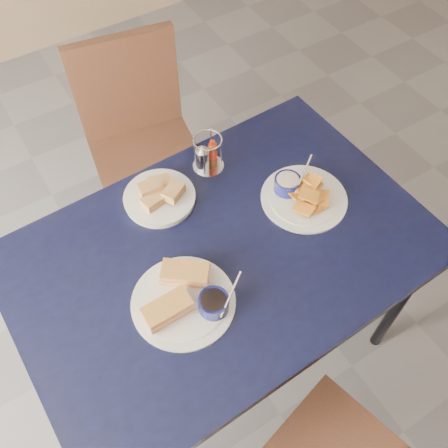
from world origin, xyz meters
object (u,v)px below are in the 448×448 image
plantain_plate (300,193)px  condiment_caddy (207,156)px  chair_far (136,132)px  bread_basket (160,196)px  dining_table (223,260)px  sandwich_plate (186,297)px

plantain_plate → condiment_caddy: condiment_caddy is taller
chair_far → bread_basket: chair_far is taller
dining_table → condiment_caddy: (0.14, 0.33, 0.12)m
dining_table → sandwich_plate: 0.22m
chair_far → bread_basket: (-0.14, -0.55, 0.23)m
plantain_plate → chair_far: bearing=108.6°
chair_far → plantain_plate: (0.26, -0.78, 0.23)m
dining_table → condiment_caddy: bearing=67.2°
chair_far → bread_basket: size_ratio=3.98×
chair_far → condiment_caddy: chair_far is taller
chair_far → plantain_plate: size_ratio=3.23×
plantain_plate → condiment_caddy: (-0.20, 0.28, 0.04)m
chair_far → sandwich_plate: (-0.25, -0.92, 0.23)m
dining_table → sandwich_plate: bearing=-152.9°
chair_far → condiment_caddy: size_ratio=6.93×
sandwich_plate → bread_basket: size_ratio=1.34×
sandwich_plate → bread_basket: (0.11, 0.37, -0.00)m
chair_far → dining_table: bearing=-94.7°
dining_table → chair_far: bearing=85.3°
condiment_caddy → bread_basket: bearing=-167.7°
sandwich_plate → dining_table: bearing=27.1°
dining_table → sandwich_plate: size_ratio=4.21×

